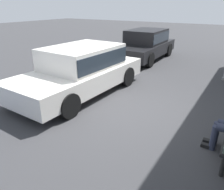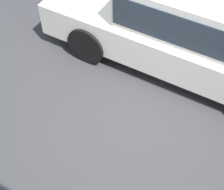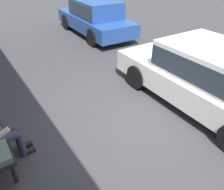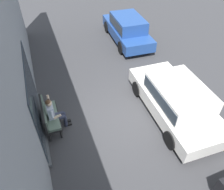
# 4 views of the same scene
# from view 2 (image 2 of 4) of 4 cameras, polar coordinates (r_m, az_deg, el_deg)

# --- Properties ---
(ground_plane) EXTENTS (60.00, 60.00, 0.00)m
(ground_plane) POSITION_cam_2_polar(r_m,az_deg,el_deg) (4.88, 3.18, -4.77)
(ground_plane) COLOR #38383A
(parked_car_mid) EXTENTS (4.58, 2.10, 1.44)m
(parked_car_mid) POSITION_cam_2_polar(r_m,az_deg,el_deg) (5.42, 14.75, 12.19)
(parked_car_mid) COLOR white
(parked_car_mid) RESTS_ON ground_plane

